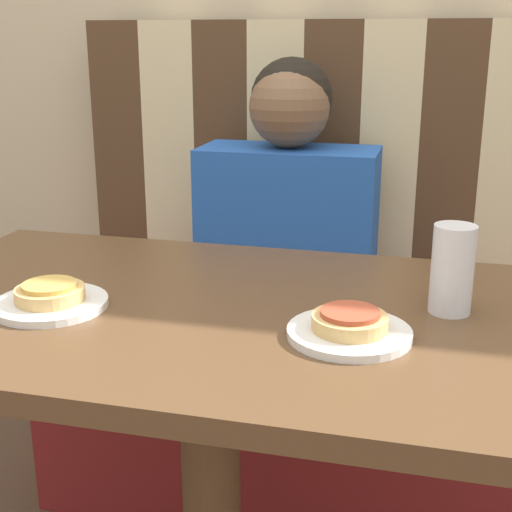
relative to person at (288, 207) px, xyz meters
name	(u,v)px	position (x,y,z in m)	size (l,w,h in m)	color
booth_seat	(285,409)	(0.00, 0.00, -0.54)	(1.16, 0.53, 0.45)	maroon
booth_backrest	(305,168)	(0.00, 0.21, 0.06)	(1.16, 0.10, 0.74)	#4C331E
dining_table	(209,362)	(0.00, -0.63, -0.11)	(1.08, 0.66, 0.75)	brown
person	(288,207)	(0.00, 0.00, 0.00)	(0.42, 0.21, 0.66)	#2356B2
plate_left	(51,304)	(-0.23, -0.70, -0.01)	(0.18, 0.18, 0.01)	white
plate_right	(349,333)	(0.23, -0.70, -0.01)	(0.18, 0.18, 0.01)	white
pizza_left	(50,292)	(-0.23, -0.70, 0.01)	(0.11, 0.11, 0.03)	tan
pizza_right	(350,321)	(0.23, -0.70, 0.01)	(0.11, 0.11, 0.03)	tan
drinking_cup	(452,269)	(0.37, -0.56, 0.05)	(0.06, 0.06, 0.14)	silver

